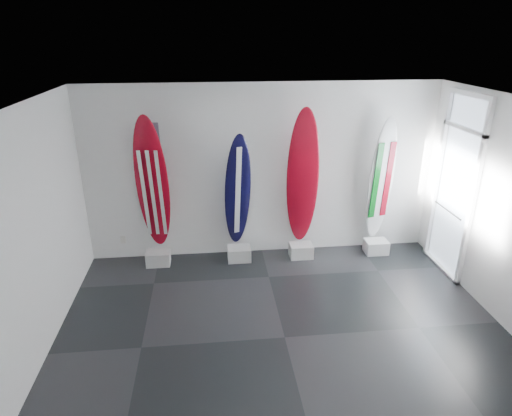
{
  "coord_description": "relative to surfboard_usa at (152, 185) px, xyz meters",
  "views": [
    {
      "loc": [
        -0.89,
        -4.66,
        3.75
      ],
      "look_at": [
        -0.23,
        1.4,
        1.29
      ],
      "focal_mm": 30.91,
      "sensor_mm": 36.0,
      "label": 1
    }
  ],
  "objects": [
    {
      "name": "wall_back",
      "position": [
        1.83,
        0.22,
        0.09
      ],
      "size": [
        6.0,
        0.0,
        6.0
      ],
      "primitive_type": "plane",
      "rotation": [
        1.57,
        0.0,
        0.0
      ],
      "color": "white",
      "rests_on": "ground"
    },
    {
      "name": "surfboard_usa",
      "position": [
        0.0,
        0.0,
        0.0
      ],
      "size": [
        0.58,
        0.5,
        2.36
      ],
      "primitive_type": "ellipsoid",
      "rotation": [
        0.16,
        0.0,
        -0.1
      ],
      "color": "maroon",
      "rests_on": "display_block_usa"
    },
    {
      "name": "floor",
      "position": [
        1.83,
        -2.28,
        -1.41
      ],
      "size": [
        6.0,
        6.0,
        0.0
      ],
      "primitive_type": "plane",
      "color": "black",
      "rests_on": "ground"
    },
    {
      "name": "surfboard_swiss",
      "position": [
        2.5,
        0.0,
        0.03
      ],
      "size": [
        0.56,
        0.3,
        2.41
      ],
      "primitive_type": "ellipsoid",
      "rotation": [
        0.07,
        0.0,
        -0.08
      ],
      "color": "maroon",
      "rests_on": "display_block_swiss"
    },
    {
      "name": "display_block_swiss",
      "position": [
        2.5,
        -0.1,
        -1.29
      ],
      "size": [
        0.4,
        0.3,
        0.24
      ],
      "primitive_type": "cube",
      "color": "silver",
      "rests_on": "floor"
    },
    {
      "name": "surfboard_navy",
      "position": [
        1.4,
        0.0,
        -0.17
      ],
      "size": [
        0.53,
        0.45,
        2.02
      ],
      "primitive_type": "ellipsoid",
      "rotation": [
        0.13,
        0.0,
        0.26
      ],
      "color": "black",
      "rests_on": "display_block_navy"
    },
    {
      "name": "wall_outlet",
      "position": [
        -0.62,
        0.2,
        -1.06
      ],
      "size": [
        0.09,
        0.02,
        0.13
      ],
      "primitive_type": "cube",
      "color": "silver",
      "rests_on": "wall_back"
    },
    {
      "name": "display_block_navy",
      "position": [
        1.4,
        -0.1,
        -1.29
      ],
      "size": [
        0.4,
        0.3,
        0.24
      ],
      "primitive_type": "cube",
      "color": "silver",
      "rests_on": "floor"
    },
    {
      "name": "glass_door",
      "position": [
        4.8,
        -0.73,
        0.01
      ],
      "size": [
        0.12,
        1.16,
        2.85
      ],
      "primitive_type": null,
      "color": "white",
      "rests_on": "floor"
    },
    {
      "name": "wall_left",
      "position": [
        -1.17,
        -2.28,
        0.09
      ],
      "size": [
        0.0,
        5.0,
        5.0
      ],
      "primitive_type": "plane",
      "rotation": [
        1.57,
        0.0,
        1.57
      ],
      "color": "white",
      "rests_on": "ground"
    },
    {
      "name": "display_block_italy",
      "position": [
        3.88,
        -0.1,
        -1.29
      ],
      "size": [
        0.4,
        0.3,
        0.24
      ],
      "primitive_type": "cube",
      "color": "silver",
      "rests_on": "floor"
    },
    {
      "name": "wall_front",
      "position": [
        1.83,
        -4.78,
        0.09
      ],
      "size": [
        6.0,
        0.0,
        6.0
      ],
      "primitive_type": "plane",
      "rotation": [
        -1.57,
        0.0,
        0.0
      ],
      "color": "white",
      "rests_on": "ground"
    },
    {
      "name": "surfboard_italy",
      "position": [
        3.88,
        0.0,
        -0.06
      ],
      "size": [
        0.55,
        0.35,
        2.23
      ],
      "primitive_type": "ellipsoid",
      "rotation": [
        0.06,
        0.0,
        0.27
      ],
      "color": "silver",
      "rests_on": "display_block_italy"
    },
    {
      "name": "ceiling",
      "position": [
        1.83,
        -2.28,
        1.59
      ],
      "size": [
        6.0,
        6.0,
        0.0
      ],
      "primitive_type": "plane",
      "rotation": [
        3.14,
        0.0,
        0.0
      ],
      "color": "white",
      "rests_on": "wall_back"
    },
    {
      "name": "display_block_usa",
      "position": [
        0.0,
        -0.1,
        -1.29
      ],
      "size": [
        0.4,
        0.3,
        0.24
      ],
      "primitive_type": "cube",
      "color": "silver",
      "rests_on": "floor"
    }
  ]
}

